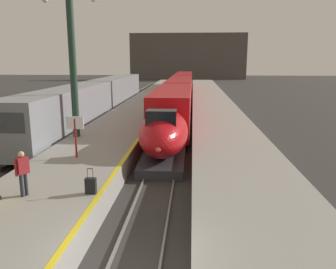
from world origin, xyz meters
name	(u,v)px	position (x,y,z in m)	size (l,w,h in m)	color
platform_left	(134,117)	(-4.05, 24.75, 0.53)	(4.80, 110.00, 1.05)	gray
platform_right	(218,118)	(4.05, 24.75, 0.53)	(4.80, 110.00, 1.05)	gray
platform_left_safety_stripe	(157,112)	(-1.77, 24.75, 1.05)	(0.20, 107.80, 0.01)	yellow
rail_main_left	(169,117)	(-0.75, 27.50, 0.06)	(0.08, 110.00, 0.12)	slate
rail_main_right	(184,117)	(0.75, 27.50, 0.06)	(0.08, 110.00, 0.12)	slate
rail_secondary_left	(93,116)	(-8.85, 27.50, 0.06)	(0.08, 110.00, 0.12)	slate
rail_secondary_right	(107,117)	(-7.35, 27.50, 0.06)	(0.08, 110.00, 0.12)	slate
highspeed_train_main	(180,92)	(0.00, 35.64, 1.96)	(2.92, 56.77, 3.60)	#B20F14
regional_train_adjacent	(98,98)	(-8.10, 26.89, 2.13)	(2.85, 36.60, 3.80)	gray
station_column_mid	(72,47)	(-5.90, 13.48, 6.70)	(4.00, 0.68, 9.41)	#1E3828
passenger_near_edge	(22,170)	(-4.48, 3.37, 2.04)	(0.39, 0.49, 1.69)	#23232D
rolling_suitcase	(91,186)	(-2.11, 3.76, 1.35)	(0.40, 0.22, 0.98)	black
departure_info_board	(75,129)	(-4.25, 8.52, 2.56)	(0.90, 0.10, 2.12)	maroon
terminus_back_wall	(188,56)	(0.00, 102.00, 7.00)	(36.00, 2.00, 14.00)	#4C4742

